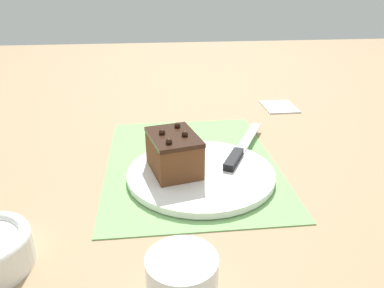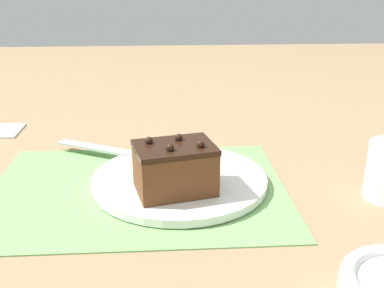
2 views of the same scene
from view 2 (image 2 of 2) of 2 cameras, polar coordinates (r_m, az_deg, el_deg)
name	(u,v)px [view 2 (image 2 of 2)]	position (r m, az deg, el deg)	size (l,w,h in m)	color
ground_plane	(138,189)	(0.71, -6.82, -5.76)	(3.00, 3.00, 0.00)	#9E7F5B
placemat_woven	(138,188)	(0.71, -6.83, -5.61)	(0.46, 0.34, 0.00)	#7AB266
cake_plate	(180,179)	(0.72, -1.58, -4.51)	(0.28, 0.28, 0.01)	white
chocolate_cake	(175,168)	(0.65, -2.20, -3.03)	(0.13, 0.11, 0.08)	brown
serving_knife	(140,153)	(0.79, -6.59, -1.17)	(0.24, 0.14, 0.01)	black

